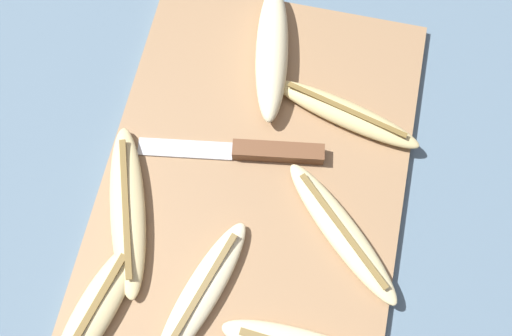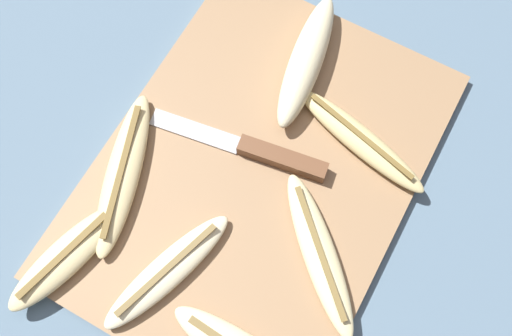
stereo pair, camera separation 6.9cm
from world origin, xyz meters
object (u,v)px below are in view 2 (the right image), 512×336
(banana_bright_far, at_px, (168,271))
(banana_ripe_center, at_px, (66,257))
(knife, at_px, (268,154))
(banana_soft_right, at_px, (319,254))
(banana_mellow_near, at_px, (123,173))
(banana_spotted_left, at_px, (360,140))
(banana_pale_long, at_px, (306,60))

(banana_bright_far, bearing_deg, banana_ripe_center, 111.24)
(knife, distance_m, banana_bright_far, 0.18)
(banana_soft_right, bearing_deg, banana_ripe_center, 119.73)
(banana_mellow_near, bearing_deg, banana_spotted_left, -52.44)
(banana_pale_long, bearing_deg, banana_soft_right, -149.16)
(banana_spotted_left, relative_size, banana_pale_long, 0.99)
(banana_mellow_near, height_order, banana_spotted_left, same)
(banana_mellow_near, bearing_deg, banana_bright_far, -124.31)
(knife, relative_size, banana_pale_long, 1.13)
(knife, xyz_separation_m, banana_pale_long, (0.13, 0.02, 0.01))
(banana_bright_far, xyz_separation_m, banana_mellow_near, (0.07, 0.10, 0.00))
(banana_bright_far, xyz_separation_m, banana_spotted_left, (0.24, -0.12, 0.00))
(banana_pale_long, bearing_deg, banana_spotted_left, -120.37)
(knife, bearing_deg, banana_mellow_near, 118.68)
(banana_spotted_left, bearing_deg, banana_ripe_center, 141.74)
(banana_soft_right, relative_size, banana_mellow_near, 0.81)
(banana_spotted_left, bearing_deg, banana_pale_long, 59.63)
(banana_mellow_near, height_order, banana_ripe_center, same)
(banana_mellow_near, xyz_separation_m, banana_ripe_center, (-0.11, 0.00, -0.00))
(banana_pale_long, relative_size, banana_ripe_center, 1.20)
(knife, distance_m, banana_mellow_near, 0.17)
(banana_pale_long, distance_m, banana_ripe_center, 0.36)
(banana_mellow_near, relative_size, banana_ripe_center, 1.26)
(knife, distance_m, banana_spotted_left, 0.11)
(banana_ripe_center, bearing_deg, banana_spotted_left, -38.26)
(banana_soft_right, xyz_separation_m, banana_mellow_near, (-0.03, 0.24, 0.00))
(banana_mellow_near, bearing_deg, banana_pale_long, -27.32)
(banana_soft_right, distance_m, banana_spotted_left, 0.14)
(banana_soft_right, height_order, banana_mellow_near, banana_mellow_near)
(knife, relative_size, banana_ripe_center, 1.36)
(banana_soft_right, xyz_separation_m, banana_spotted_left, (0.14, 0.02, 0.00))
(banana_bright_far, height_order, banana_spotted_left, banana_spotted_left)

